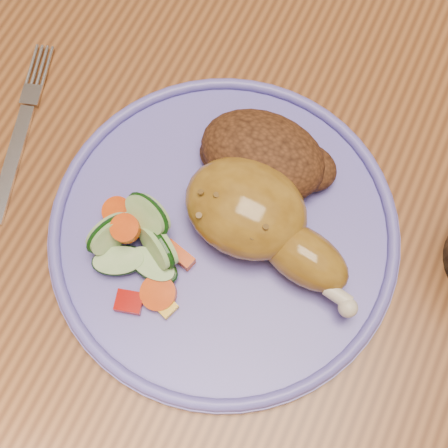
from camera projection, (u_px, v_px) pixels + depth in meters
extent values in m
plane|color=brown|center=(281.00, 341.00, 1.25)|extent=(4.00, 4.00, 0.00)
cube|color=brown|center=(351.00, 204.00, 0.56)|extent=(0.90, 1.40, 0.04)
cylinder|color=#4C2D16|center=(280.00, 108.00, 1.20)|extent=(0.04, 0.04, 0.41)
cylinder|color=#6359BE|center=(224.00, 233.00, 0.53)|extent=(0.29, 0.29, 0.01)
torus|color=#6359BE|center=(224.00, 228.00, 0.52)|extent=(0.29, 0.29, 0.01)
ellipsoid|color=olive|center=(246.00, 208.00, 0.50)|extent=(0.11, 0.09, 0.05)
ellipsoid|color=olive|center=(304.00, 256.00, 0.49)|extent=(0.09, 0.06, 0.04)
sphere|color=beige|center=(348.00, 308.00, 0.48)|extent=(0.02, 0.02, 0.02)
ellipsoid|color=#4E2913|center=(263.00, 155.00, 0.52)|extent=(0.11, 0.08, 0.05)
ellipsoid|color=#4E2913|center=(306.00, 167.00, 0.53)|extent=(0.05, 0.04, 0.03)
ellipsoid|color=#4E2913|center=(225.00, 154.00, 0.53)|extent=(0.05, 0.04, 0.02)
cube|color=#A50A05|center=(129.00, 302.00, 0.49)|extent=(0.02, 0.02, 0.01)
cube|color=#E5A507|center=(165.00, 306.00, 0.49)|extent=(0.02, 0.02, 0.01)
cube|color=#EF4807|center=(179.00, 255.00, 0.51)|extent=(0.03, 0.02, 0.01)
cylinder|color=#EF4807|center=(118.00, 212.00, 0.52)|extent=(0.03, 0.03, 0.01)
cylinder|color=#EF4807|center=(125.00, 228.00, 0.49)|extent=(0.02, 0.02, 0.01)
cylinder|color=#EF4807|center=(158.00, 293.00, 0.50)|extent=(0.03, 0.03, 0.01)
cylinder|color=#B1D48A|center=(158.00, 246.00, 0.49)|extent=(0.05, 0.04, 0.04)
cylinder|color=#B1D48A|center=(148.00, 214.00, 0.49)|extent=(0.05, 0.05, 0.04)
cylinder|color=#B1D48A|center=(110.00, 233.00, 0.50)|extent=(0.04, 0.05, 0.04)
cylinder|color=#B1D48A|center=(153.00, 265.00, 0.50)|extent=(0.04, 0.05, 0.02)
cylinder|color=#B1D48A|center=(119.00, 261.00, 0.50)|extent=(0.06, 0.06, 0.02)
cylinder|color=#B1D48A|center=(137.00, 223.00, 0.51)|extent=(0.06, 0.06, 0.02)
cube|color=silver|center=(12.00, 163.00, 0.55)|extent=(0.05, 0.11, 0.00)
cube|color=silver|center=(31.00, 95.00, 0.57)|extent=(0.04, 0.07, 0.00)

